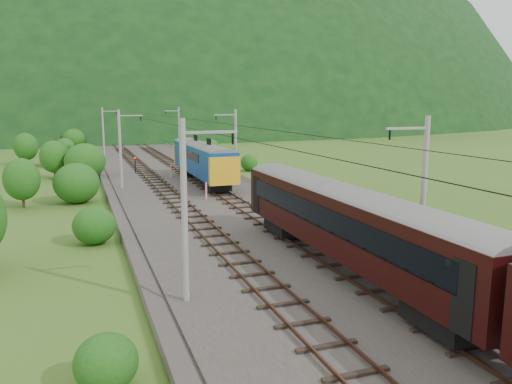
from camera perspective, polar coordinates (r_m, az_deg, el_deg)
name	(u,v)px	position (r m, az deg, el deg)	size (l,w,h in m)	color
ground	(313,289)	(24.83, 6.48, -11.00)	(600.00, 600.00, 0.00)	#35571B
railbed	(247,236)	(33.59, -1.09, -5.03)	(14.00, 220.00, 0.30)	#38332D
track_left	(212,236)	(32.87, -5.07, -5.01)	(2.40, 220.00, 0.27)	#553224
track_right	(280,230)	(34.35, 2.71, -4.31)	(2.40, 220.00, 0.27)	#553224
catenary_left	(121,147)	(53.08, -15.18, 4.97)	(2.54, 192.28, 8.00)	gray
catenary_right	(235,144)	(55.42, -2.42, 5.51)	(2.54, 192.28, 8.00)	gray
overhead_wires	(246,132)	(32.48, -1.13, 6.90)	(4.83, 198.00, 0.03)	black
mountain_main	(96,121)	(281.05, -17.84, 7.77)	(504.00, 360.00, 244.00)	black
hazard_post_near	(171,171)	(59.45, -9.70, 2.35)	(0.16, 0.16, 1.53)	red
hazard_post_far	(206,191)	(45.28, -5.73, 0.10)	(0.17, 0.17, 1.60)	red
signal	(135,164)	(64.42, -13.65, 3.17)	(0.22, 0.22, 2.01)	black
vegetation_left	(27,190)	(41.82, -24.69, 0.24)	(14.36, 139.40, 6.42)	#1E5015
vegetation_right	(318,183)	(49.82, 7.10, 1.03)	(6.09, 103.06, 2.74)	#1E5015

